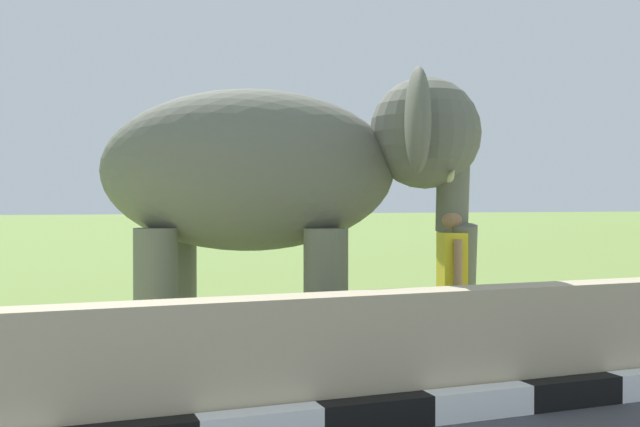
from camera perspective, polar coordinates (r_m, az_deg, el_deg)
barrier_parapet at (r=5.51m, az=-13.70°, el=-11.87°), size 28.00×0.36×1.00m
elephant at (r=7.82m, az=-3.03°, el=2.89°), size 4.04×3.20×3.01m
person_handler at (r=7.87m, az=10.06°, el=-4.89°), size 0.35×0.63×1.66m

